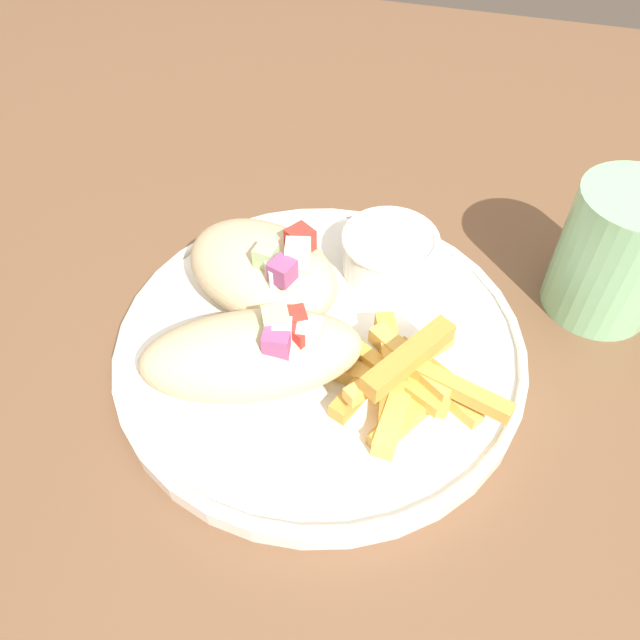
{
  "coord_description": "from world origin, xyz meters",
  "views": [
    {
      "loc": [
        0.06,
        -0.24,
        1.09
      ],
      "look_at": [
        -0.02,
        0.02,
        0.79
      ],
      "focal_mm": 35.0,
      "sensor_mm": 36.0,
      "label": 1
    }
  ],
  "objects_px": {
    "plate": "(320,344)",
    "fries_pile": "(404,381)",
    "pita_sandwich_near": "(253,354)",
    "sauce_ramekin": "(389,250)",
    "water_glass": "(614,258)",
    "pita_sandwich_far": "(263,270)"
  },
  "relations": [
    {
      "from": "plate",
      "to": "fries_pile",
      "type": "height_order",
      "value": "fries_pile"
    },
    {
      "from": "pita_sandwich_near",
      "to": "fries_pile",
      "type": "distance_m",
      "value": 0.09
    },
    {
      "from": "sauce_ramekin",
      "to": "water_glass",
      "type": "relative_size",
      "value": 0.73
    },
    {
      "from": "fries_pile",
      "to": "pita_sandwich_far",
      "type": "bearing_deg",
      "value": 153.3
    },
    {
      "from": "pita_sandwich_near",
      "to": "water_glass",
      "type": "distance_m",
      "value": 0.25
    },
    {
      "from": "plate",
      "to": "pita_sandwich_far",
      "type": "xyz_separation_m",
      "value": [
        -0.05,
        0.03,
        0.03
      ]
    },
    {
      "from": "pita_sandwich_near",
      "to": "pita_sandwich_far",
      "type": "height_order",
      "value": "pita_sandwich_far"
    },
    {
      "from": "pita_sandwich_far",
      "to": "fries_pile",
      "type": "xyz_separation_m",
      "value": [
        0.11,
        -0.05,
        -0.01
      ]
    },
    {
      "from": "plate",
      "to": "water_glass",
      "type": "height_order",
      "value": "water_glass"
    },
    {
      "from": "pita_sandwich_far",
      "to": "plate",
      "type": "bearing_deg",
      "value": -9.82
    },
    {
      "from": "plate",
      "to": "sauce_ramekin",
      "type": "distance_m",
      "value": 0.09
    },
    {
      "from": "water_glass",
      "to": "pita_sandwich_far",
      "type": "bearing_deg",
      "value": -162.35
    },
    {
      "from": "pita_sandwich_far",
      "to": "fries_pile",
      "type": "height_order",
      "value": "pita_sandwich_far"
    },
    {
      "from": "pita_sandwich_near",
      "to": "fries_pile",
      "type": "relative_size",
      "value": 1.31
    },
    {
      "from": "pita_sandwich_near",
      "to": "sauce_ramekin",
      "type": "distance_m",
      "value": 0.14
    },
    {
      "from": "water_glass",
      "to": "sauce_ramekin",
      "type": "bearing_deg",
      "value": -172.35
    },
    {
      "from": "fries_pile",
      "to": "water_glass",
      "type": "xyz_separation_m",
      "value": [
        0.12,
        0.13,
        0.02
      ]
    },
    {
      "from": "pita_sandwich_near",
      "to": "plate",
      "type": "bearing_deg",
      "value": 30.52
    },
    {
      "from": "plate",
      "to": "water_glass",
      "type": "relative_size",
      "value": 2.83
    },
    {
      "from": "plate",
      "to": "pita_sandwich_far",
      "type": "distance_m",
      "value": 0.06
    },
    {
      "from": "plate",
      "to": "pita_sandwich_far",
      "type": "relative_size",
      "value": 2.07
    },
    {
      "from": "sauce_ramekin",
      "to": "pita_sandwich_far",
      "type": "bearing_deg",
      "value": -145.88
    }
  ]
}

